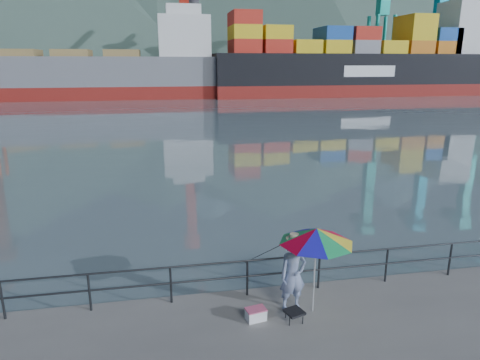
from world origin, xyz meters
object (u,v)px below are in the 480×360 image
Objects in this scene: cooler_bag at (256,315)px; bulk_carrier at (98,74)px; beach_umbrella at (316,236)px; fisherman at (293,275)px; container_ship at (367,63)px.

bulk_carrier is at bearing 89.43° from cooler_bag.
bulk_carrier is at bearing 100.86° from beach_umbrella.
fisherman is 0.03× the size of container_ship.
cooler_bag is (-1.48, -0.10, -1.89)m from beach_umbrella.
beach_umbrella reaches higher than cooler_bag.
cooler_bag is at bearing -80.28° from bulk_carrier.
cooler_bag is at bearing -118.13° from container_ship.
beach_umbrella is 79.76m from container_ship.
container_ship is (36.94, 70.65, 4.92)m from fisherman.
container_ship reaches higher than beach_umbrella.
bulk_carrier is 0.96× the size of container_ship.
fisherman reaches higher than cooler_bag.
fisherman is at bearing 158.57° from beach_umbrella.
bulk_carrier is at bearing 93.26° from fisherman.
bulk_carrier reaches higher than cooler_bag.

